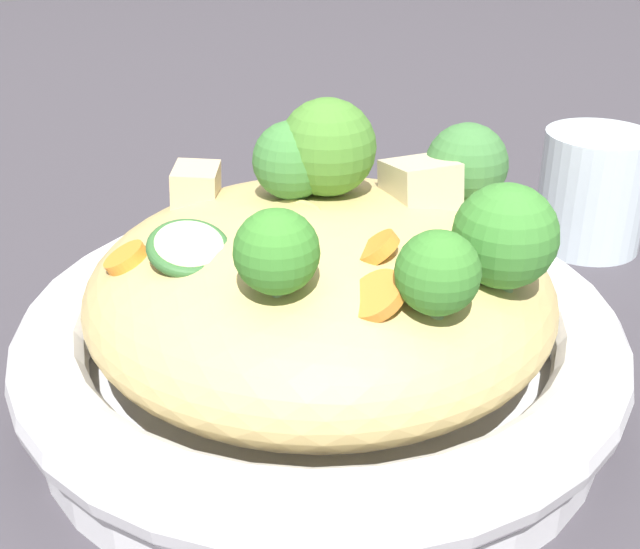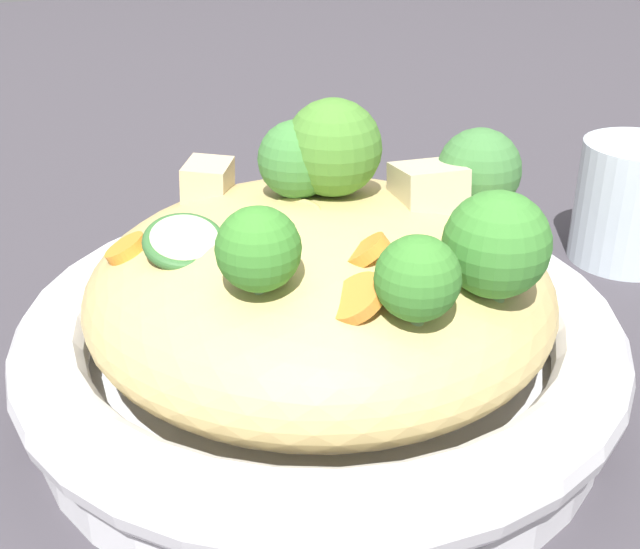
{
  "view_description": "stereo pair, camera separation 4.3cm",
  "coord_description": "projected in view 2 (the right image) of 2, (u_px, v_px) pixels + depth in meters",
  "views": [
    {
      "loc": [
        0.21,
        0.32,
        0.27
      ],
      "look_at": [
        0.0,
        0.0,
        0.08
      ],
      "focal_mm": 46.6,
      "sensor_mm": 36.0,
      "label": 1
    },
    {
      "loc": [
        0.17,
        0.35,
        0.27
      ],
      "look_at": [
        0.0,
        0.0,
        0.08
      ],
      "focal_mm": 46.6,
      "sensor_mm": 36.0,
      "label": 2
    }
  ],
  "objects": [
    {
      "name": "broccoli_florets",
      "position": [
        387.0,
        192.0,
        0.41
      ],
      "size": [
        0.2,
        0.17,
        0.08
      ],
      "color": "#8FB06E",
      "rests_on": "serving_bowl"
    },
    {
      "name": "zucchini_slices",
      "position": [
        332.0,
        249.0,
        0.4
      ],
      "size": [
        0.17,
        0.11,
        0.02
      ],
      "color": "beige",
      "rests_on": "serving_bowl"
    },
    {
      "name": "drinking_glass",
      "position": [
        631.0,
        203.0,
        0.6
      ],
      "size": [
        0.08,
        0.08,
        0.09
      ],
      "color": "silver",
      "rests_on": "ground_plane"
    },
    {
      "name": "chicken_chunks",
      "position": [
        347.0,
        190.0,
        0.45
      ],
      "size": [
        0.14,
        0.12,
        0.04
      ],
      "color": "#C8B794",
      "rests_on": "serving_bowl"
    },
    {
      "name": "serving_bowl",
      "position": [
        320.0,
        347.0,
        0.45
      ],
      "size": [
        0.32,
        0.32,
        0.06
      ],
      "color": "white",
      "rests_on": "ground_plane"
    },
    {
      "name": "carrot_coins",
      "position": [
        284.0,
        268.0,
        0.38
      ],
      "size": [
        0.12,
        0.14,
        0.03
      ],
      "color": "orange",
      "rests_on": "serving_bowl"
    },
    {
      "name": "ground_plane",
      "position": [
        320.0,
        394.0,
        0.47
      ],
      "size": [
        3.0,
        3.0,
        0.0
      ],
      "primitive_type": "plane",
      "color": "#3F3A41"
    },
    {
      "name": "noodle_heap",
      "position": [
        320.0,
        290.0,
        0.44
      ],
      "size": [
        0.24,
        0.24,
        0.09
      ],
      "color": "tan",
      "rests_on": "serving_bowl"
    }
  ]
}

